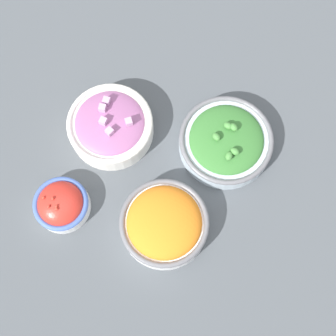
# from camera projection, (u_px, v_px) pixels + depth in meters

# --- Properties ---
(ground_plane) EXTENTS (3.00, 3.00, 0.00)m
(ground_plane) POSITION_uv_depth(u_px,v_px,m) (168.00, 172.00, 1.05)
(ground_plane) COLOR #4C5156
(bowl_carrots) EXTENTS (0.19, 0.19, 0.08)m
(bowl_carrots) POSITION_uv_depth(u_px,v_px,m) (163.00, 223.00, 0.98)
(bowl_carrots) COLOR white
(bowl_carrots) RESTS_ON ground_plane
(bowl_broccoli) EXTENTS (0.21, 0.21, 0.07)m
(bowl_broccoli) POSITION_uv_depth(u_px,v_px,m) (226.00, 141.00, 1.04)
(bowl_broccoli) COLOR #B2C1CC
(bowl_broccoli) RESTS_ON ground_plane
(bowl_cherry_tomatoes) EXTENTS (0.12, 0.12, 0.06)m
(bowl_cherry_tomatoes) POSITION_uv_depth(u_px,v_px,m) (61.00, 204.00, 1.00)
(bowl_cherry_tomatoes) COLOR white
(bowl_cherry_tomatoes) RESTS_ON ground_plane
(bowl_red_onion) EXTENTS (0.19, 0.19, 0.08)m
(bowl_red_onion) POSITION_uv_depth(u_px,v_px,m) (110.00, 126.00, 1.04)
(bowl_red_onion) COLOR silver
(bowl_red_onion) RESTS_ON ground_plane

